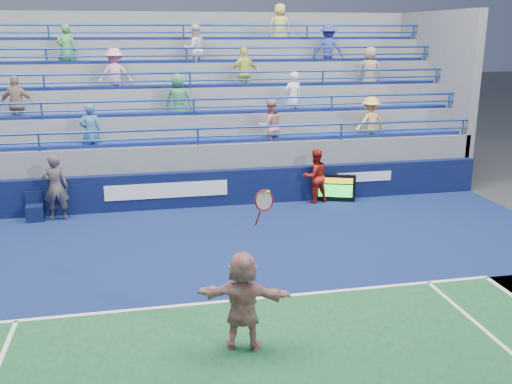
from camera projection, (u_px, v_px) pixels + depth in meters
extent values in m
plane|color=#333538|center=(237.00, 301.00, 11.22)|extent=(120.00, 120.00, 0.00)
cube|color=#0F254B|center=(221.00, 259.00, 13.30)|extent=(18.00, 8.40, 0.02)
cube|color=white|center=(237.00, 300.00, 11.22)|extent=(11.00, 0.10, 0.01)
cube|color=white|center=(238.00, 302.00, 11.12)|extent=(0.08, 0.30, 0.01)
cube|color=#0A1237|center=(200.00, 189.00, 17.20)|extent=(18.00, 0.30, 1.10)
cube|color=white|center=(167.00, 190.00, 16.84)|extent=(3.60, 0.02, 0.45)
cube|color=white|center=(364.00, 177.00, 18.03)|extent=(1.80, 0.02, 0.30)
cube|color=slate|center=(191.00, 167.00, 19.98)|extent=(18.00, 5.60, 1.10)
cube|color=slate|center=(190.00, 157.00, 19.88)|extent=(18.00, 5.60, 1.85)
cube|color=navy|center=(197.00, 141.00, 17.40)|extent=(17.40, 0.45, 0.10)
cylinder|color=#1B4292|center=(198.00, 129.00, 16.91)|extent=(18.00, 0.07, 0.07)
cube|color=slate|center=(189.00, 143.00, 20.25)|extent=(18.00, 4.60, 2.60)
cube|color=navy|center=(193.00, 112.00, 18.14)|extent=(17.40, 0.45, 0.10)
cylinder|color=#1B4292|center=(194.00, 100.00, 17.65)|extent=(18.00, 0.07, 0.07)
cube|color=slate|center=(187.00, 131.00, 20.62)|extent=(18.00, 3.60, 3.35)
cube|color=navy|center=(189.00, 86.00, 18.88)|extent=(17.40, 0.45, 0.10)
cylinder|color=#1B4292|center=(190.00, 73.00, 18.39)|extent=(18.00, 0.07, 0.07)
cube|color=slate|center=(186.00, 118.00, 20.99)|extent=(18.00, 2.60, 4.10)
cube|color=navy|center=(186.00, 61.00, 19.62)|extent=(17.40, 0.45, 0.10)
cylinder|color=#1B4292|center=(186.00, 48.00, 19.13)|extent=(18.00, 0.07, 0.07)
cube|color=slate|center=(184.00, 107.00, 21.36)|extent=(18.00, 1.60, 4.85)
cube|color=navy|center=(183.00, 38.00, 20.36)|extent=(17.40, 0.45, 0.10)
cylinder|color=#1B4292|center=(183.00, 25.00, 19.87)|extent=(18.00, 0.07, 0.07)
imported|color=#FAC261|center=(370.00, 123.00, 18.40)|extent=(1.21, 0.87, 1.70)
imported|color=#2F388F|center=(328.00, 49.00, 20.52)|extent=(1.22, 0.87, 1.70)
imported|color=#FAE061|center=(280.00, 27.00, 20.96)|extent=(0.84, 0.56, 1.70)
imported|color=#9D7F69|center=(17.00, 104.00, 17.02)|extent=(1.04, 0.52, 1.70)
imported|color=#DFE75A|center=(245.00, 73.00, 19.15)|extent=(1.06, 0.59, 1.70)
imported|color=tan|center=(369.00, 72.00, 20.02)|extent=(0.95, 0.75, 1.70)
imported|color=#D08886|center=(270.00, 126.00, 17.75)|extent=(0.95, 0.81, 1.70)
imported|color=pink|center=(115.00, 75.00, 18.32)|extent=(1.11, 0.66, 1.70)
imported|color=#469B49|center=(67.00, 51.00, 18.76)|extent=(0.67, 0.49, 1.70)
imported|color=white|center=(195.00, 50.00, 19.58)|extent=(0.98, 0.85, 1.70)
imported|color=white|center=(293.00, 98.00, 18.69)|extent=(0.70, 0.55, 1.70)
imported|color=teal|center=(91.00, 132.00, 16.70)|extent=(0.68, 0.51, 1.70)
imported|color=#3A8052|center=(179.00, 101.00, 17.96)|extent=(0.91, 0.66, 1.70)
cube|color=black|center=(335.00, 188.00, 17.74)|extent=(1.21, 0.53, 0.86)
cube|color=gold|center=(337.00, 181.00, 17.60)|extent=(1.05, 0.02, 0.17)
cube|color=#19E533|center=(336.00, 191.00, 17.69)|extent=(1.05, 0.02, 0.39)
cube|color=#0C133A|center=(35.00, 213.00, 15.95)|extent=(0.50, 0.50, 0.46)
cube|color=#0C133A|center=(35.00, 197.00, 16.03)|extent=(0.46, 0.09, 0.36)
imported|color=silver|center=(243.00, 301.00, 9.37)|extent=(1.66, 0.94, 1.70)
torus|color=maroon|center=(264.00, 200.00, 8.98)|extent=(0.35, 0.20, 0.34)
cylinder|color=maroon|center=(258.00, 218.00, 9.03)|extent=(0.08, 0.19, 0.31)
sphere|color=#C4D732|center=(268.00, 192.00, 8.90)|extent=(0.07, 0.07, 0.07)
imported|color=#121633|center=(56.00, 188.00, 15.85)|extent=(0.71, 0.49, 1.89)
imported|color=#A81D13|center=(315.00, 176.00, 17.54)|extent=(0.94, 0.80, 1.68)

